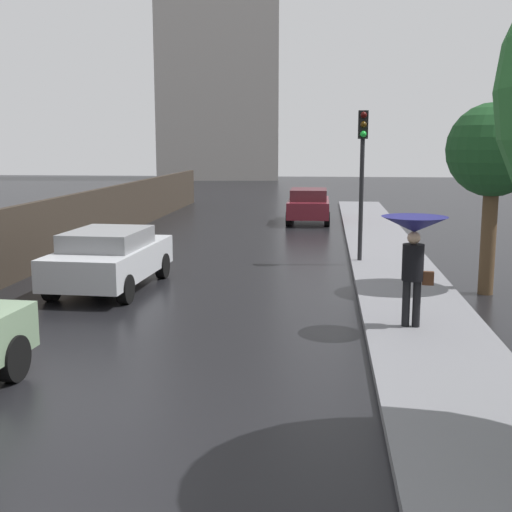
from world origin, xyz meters
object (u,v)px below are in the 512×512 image
at_px(car_silver_far_ahead, 110,257).
at_px(street_tree_near, 493,153).
at_px(car_maroon_near_kerb, 309,205).
at_px(traffic_light, 362,157).
at_px(pedestrian_with_umbrella_near, 414,237).

distance_m(car_silver_far_ahead, street_tree_near, 8.90).
bearing_deg(car_maroon_near_kerb, traffic_light, -80.64).
xyz_separation_m(car_maroon_near_kerb, traffic_light, (1.69, -9.86, 2.22)).
bearing_deg(pedestrian_with_umbrella_near, car_maroon_near_kerb, 104.06).
bearing_deg(street_tree_near, car_silver_far_ahead, -177.56).
relative_size(traffic_light, street_tree_near, 0.96).
bearing_deg(traffic_light, pedestrian_with_umbrella_near, -85.11).
height_order(traffic_light, street_tree_near, street_tree_near).
relative_size(car_silver_far_ahead, street_tree_near, 1.00).
height_order(car_silver_far_ahead, street_tree_near, street_tree_near).
xyz_separation_m(traffic_light, street_tree_near, (2.65, -3.31, 0.17)).
relative_size(car_silver_far_ahead, traffic_light, 1.04).
distance_m(car_maroon_near_kerb, car_silver_far_ahead, 14.17).
bearing_deg(car_silver_far_ahead, car_maroon_near_kerb, -104.78).
height_order(car_maroon_near_kerb, street_tree_near, street_tree_near).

